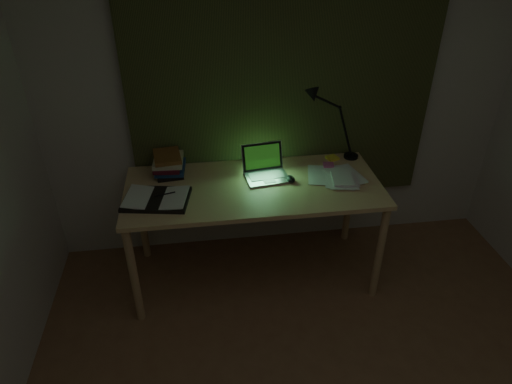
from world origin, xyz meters
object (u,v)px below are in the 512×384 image
at_px(open_textbook, 156,199).
at_px(book_stack, 169,164).
at_px(desk, 254,232).
at_px(loose_papers, 335,179).
at_px(desk_lamp, 355,122).
at_px(laptop, 267,165).

relative_size(open_textbook, book_stack, 1.72).
height_order(desk, loose_papers, loose_papers).
relative_size(open_textbook, desk_lamp, 0.71).
bearing_deg(desk, book_stack, 157.02).
bearing_deg(loose_papers, book_stack, 167.94).
xyz_separation_m(laptop, book_stack, (-0.68, 0.16, -0.03)).
height_order(book_stack, loose_papers, book_stack).
height_order(laptop, desk_lamp, desk_lamp).
xyz_separation_m(open_textbook, desk_lamp, (1.44, 0.41, 0.27)).
distance_m(book_stack, loose_papers, 1.17).
bearing_deg(book_stack, desk_lamp, 2.68).
distance_m(laptop, open_textbook, 0.78).
distance_m(desk, book_stack, 0.79).
bearing_deg(open_textbook, loose_papers, 14.91).
xyz_separation_m(open_textbook, loose_papers, (1.22, 0.10, -0.01)).
bearing_deg(laptop, open_textbook, -173.86).
bearing_deg(desk_lamp, loose_papers, -111.14).
xyz_separation_m(desk, book_stack, (-0.57, 0.24, 0.48)).
bearing_deg(loose_papers, open_textbook, -175.18).
relative_size(desk, open_textbook, 4.22).
bearing_deg(desk_lamp, laptop, -147.77).
xyz_separation_m(desk, laptop, (0.11, 0.08, 0.51)).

